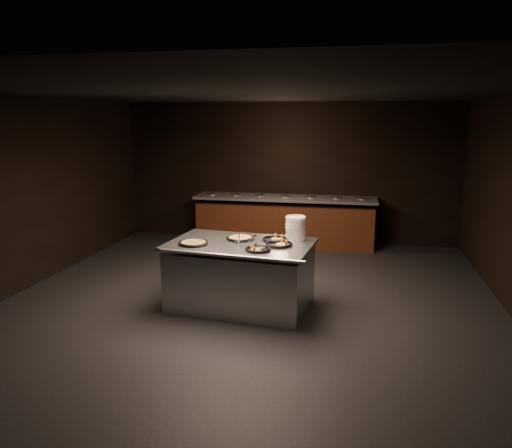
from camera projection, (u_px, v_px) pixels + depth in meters
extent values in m
cube|color=black|center=(248.00, 307.00, 6.97)|extent=(7.00, 8.00, 0.01)
cube|color=black|center=(247.00, 92.00, 6.36)|extent=(7.00, 8.00, 0.01)
cube|color=black|center=(288.00, 173.00, 10.50)|extent=(7.00, 0.01, 2.90)
cube|color=black|center=(95.00, 321.00, 2.83)|extent=(7.00, 0.01, 2.90)
cube|color=black|center=(15.00, 196.00, 7.35)|extent=(0.01, 8.00, 2.90)
cube|color=#562A14|center=(285.00, 224.00, 10.30)|extent=(3.60, 0.75, 0.85)
cube|color=#5D5D61|center=(285.00, 198.00, 10.19)|extent=(3.70, 0.83, 0.05)
cube|color=#381C0C|center=(285.00, 242.00, 10.38)|extent=(3.60, 0.69, 0.08)
cylinder|color=silver|center=(212.00, 195.00, 10.49)|extent=(0.22, 0.22, 0.08)
cylinder|color=#4C6C2B|center=(212.00, 194.00, 10.49)|extent=(0.19, 0.19, 0.02)
cylinder|color=black|center=(213.00, 190.00, 10.44)|extent=(0.04, 0.10, 0.19)
cylinder|color=silver|center=(236.00, 196.00, 10.39)|extent=(0.22, 0.22, 0.08)
cylinder|color=#4C6C2B|center=(236.00, 195.00, 10.38)|extent=(0.19, 0.19, 0.02)
cylinder|color=black|center=(237.00, 191.00, 10.34)|extent=(0.04, 0.10, 0.19)
cylinder|color=silver|center=(260.00, 197.00, 10.29)|extent=(0.22, 0.22, 0.08)
cylinder|color=#4C6C2B|center=(260.00, 196.00, 10.28)|extent=(0.19, 0.19, 0.02)
cylinder|color=black|center=(262.00, 192.00, 10.24)|extent=(0.04, 0.10, 0.19)
cylinder|color=silver|center=(285.00, 198.00, 10.19)|extent=(0.22, 0.22, 0.08)
cylinder|color=#4C6C2B|center=(285.00, 197.00, 10.18)|extent=(0.19, 0.19, 0.02)
cylinder|color=black|center=(287.00, 193.00, 10.14)|extent=(0.04, 0.10, 0.19)
cylinder|color=silver|center=(310.00, 199.00, 10.09)|extent=(0.22, 0.22, 0.08)
cylinder|color=#4C6C2B|center=(310.00, 197.00, 10.08)|extent=(0.19, 0.19, 0.02)
cylinder|color=black|center=(312.00, 193.00, 10.04)|extent=(0.04, 0.10, 0.19)
cylinder|color=silver|center=(336.00, 199.00, 9.99)|extent=(0.22, 0.22, 0.08)
cylinder|color=#4C6C2B|center=(336.00, 198.00, 9.98)|extent=(0.19, 0.19, 0.02)
cylinder|color=black|center=(338.00, 194.00, 9.94)|extent=(0.04, 0.10, 0.19)
cylinder|color=silver|center=(363.00, 200.00, 9.89)|extent=(0.22, 0.22, 0.08)
cylinder|color=#4C6C2B|center=(363.00, 199.00, 9.88)|extent=(0.19, 0.19, 0.02)
cylinder|color=black|center=(364.00, 195.00, 9.84)|extent=(0.04, 0.10, 0.19)
cube|color=silver|center=(241.00, 278.00, 6.86)|extent=(1.95, 1.32, 0.83)
cube|color=silver|center=(240.00, 244.00, 6.76)|extent=(2.04, 1.40, 0.04)
cylinder|color=silver|center=(229.00, 256.00, 6.18)|extent=(1.92, 0.25, 0.04)
cylinder|color=white|center=(296.00, 228.00, 6.88)|extent=(0.27, 0.27, 0.33)
cylinder|color=black|center=(193.00, 244.00, 6.66)|extent=(0.37, 0.37, 0.01)
torus|color=black|center=(193.00, 243.00, 6.66)|extent=(0.40, 0.40, 0.04)
torus|color=#AE652C|center=(193.00, 243.00, 6.66)|extent=(0.34, 0.34, 0.03)
cylinder|color=#B19147|center=(193.00, 243.00, 6.66)|extent=(0.29, 0.29, 0.02)
cube|color=black|center=(193.00, 242.00, 6.66)|extent=(0.20, 0.23, 0.00)
cube|color=black|center=(193.00, 242.00, 6.66)|extent=(0.23, 0.20, 0.00)
cylinder|color=black|center=(240.00, 239.00, 6.94)|extent=(0.37, 0.37, 0.01)
torus|color=black|center=(240.00, 238.00, 6.94)|extent=(0.39, 0.39, 0.04)
torus|color=#AE652C|center=(240.00, 238.00, 6.94)|extent=(0.33, 0.33, 0.03)
cylinder|color=#EED156|center=(240.00, 238.00, 6.94)|extent=(0.29, 0.29, 0.02)
cube|color=black|center=(240.00, 237.00, 6.94)|extent=(0.11, 0.27, 0.00)
cube|color=black|center=(240.00, 237.00, 6.94)|extent=(0.27, 0.11, 0.00)
cylinder|color=black|center=(275.00, 240.00, 6.88)|extent=(0.34, 0.34, 0.01)
torus|color=black|center=(275.00, 239.00, 6.88)|extent=(0.36, 0.36, 0.04)
cylinder|color=black|center=(258.00, 250.00, 6.35)|extent=(0.31, 0.31, 0.01)
torus|color=black|center=(258.00, 249.00, 6.35)|extent=(0.33, 0.33, 0.04)
cylinder|color=black|center=(279.00, 245.00, 6.61)|extent=(0.34, 0.34, 0.01)
torus|color=black|center=(279.00, 244.00, 6.60)|extent=(0.37, 0.37, 0.04)
cube|color=silver|center=(238.00, 241.00, 6.78)|extent=(0.11, 0.12, 0.00)
cylinder|color=black|center=(239.00, 238.00, 6.62)|extent=(0.07, 0.18, 0.12)
cylinder|color=silver|center=(238.00, 240.00, 6.70)|extent=(0.04, 0.09, 0.08)
cube|color=silver|center=(260.00, 248.00, 6.41)|extent=(0.16, 0.15, 0.00)
cylinder|color=black|center=(252.00, 238.00, 6.53)|extent=(0.16, 0.17, 0.15)
cylinder|color=silver|center=(256.00, 244.00, 6.47)|extent=(0.09, 0.09, 0.09)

